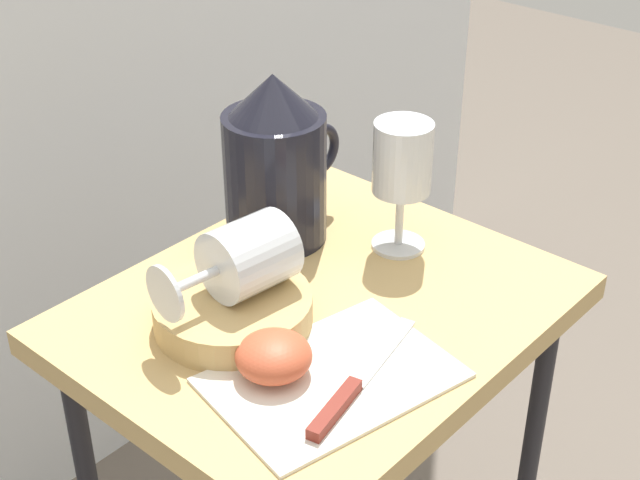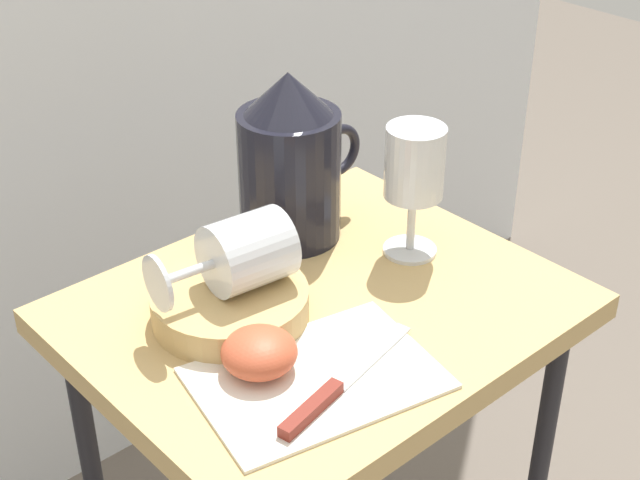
{
  "view_description": "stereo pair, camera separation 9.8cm",
  "coord_description": "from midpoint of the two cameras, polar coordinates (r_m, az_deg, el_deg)",
  "views": [
    {
      "loc": [
        -0.63,
        -0.56,
        1.26
      ],
      "look_at": [
        0.0,
        0.0,
        0.74
      ],
      "focal_mm": 52.66,
      "sensor_mm": 36.0,
      "label": 1
    },
    {
      "loc": [
        -0.56,
        -0.63,
        1.26
      ],
      "look_at": [
        0.0,
        0.0,
        0.74
      ],
      "focal_mm": 52.66,
      "sensor_mm": 36.0,
      "label": 2
    }
  ],
  "objects": [
    {
      "name": "basket_tray",
      "position": [
        0.99,
        -2.67,
        -4.02
      ],
      "size": [
        0.17,
        0.17,
        0.03
      ],
      "primitive_type": "cylinder",
      "color": "tan",
      "rests_on": "table"
    },
    {
      "name": "wine_glass_upright",
      "position": [
        1.07,
        8.39,
        4.16
      ],
      "size": [
        0.07,
        0.07,
        0.16
      ],
      "color": "silver",
      "rests_on": "table"
    },
    {
      "name": "knife",
      "position": [
        0.9,
        3.8,
        -9.36
      ],
      "size": [
        0.2,
        0.06,
        0.01
      ],
      "color": "silver",
      "rests_on": "linen_napkin"
    },
    {
      "name": "pitcher",
      "position": [
        1.11,
        0.72,
        4.11
      ],
      "size": [
        0.17,
        0.12,
        0.21
      ],
      "color": "black",
      "rests_on": "table"
    },
    {
      "name": "wine_glass_tipped_near",
      "position": [
        0.97,
        -1.76,
        -0.86
      ],
      "size": [
        0.16,
        0.09,
        0.08
      ],
      "color": "silver",
      "rests_on": "basket_tray"
    },
    {
      "name": "table",
      "position": [
        1.07,
        2.64,
        -7.21
      ],
      "size": [
        0.51,
        0.42,
        0.66
      ],
      "color": "tan",
      "rests_on": "ground_plane"
    },
    {
      "name": "apple_half_left",
      "position": [
        0.92,
        -0.63,
        -6.94
      ],
      "size": [
        0.08,
        0.08,
        0.04
      ],
      "primitive_type": "ellipsoid",
      "color": "#C15133",
      "rests_on": "linen_napkin"
    },
    {
      "name": "linen_napkin",
      "position": [
        0.92,
        2.86,
        -8.49
      ],
      "size": [
        0.26,
        0.21,
        0.0
      ],
      "primitive_type": "cube",
      "rotation": [
        0.0,
        0.0,
        -0.21
      ],
      "color": "silver",
      "rests_on": "table"
    }
  ]
}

